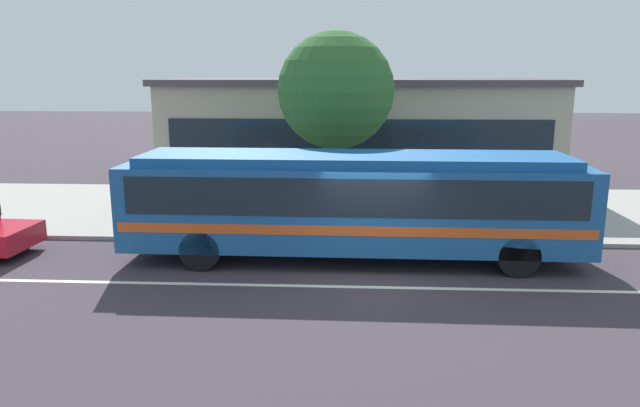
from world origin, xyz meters
TOP-DOWN VIEW (x-y plane):
  - ground_plane at (0.00, 0.00)m, footprint 120.00×120.00m
  - sidewalk_slab at (0.00, 6.62)m, footprint 60.00×8.00m
  - lane_stripe_center at (0.00, -0.80)m, footprint 56.00×0.16m
  - transit_bus at (-0.50, 1.27)m, footprint 11.61×2.65m
  - pedestrian_waiting_near_sign at (-4.07, 4.06)m, footprint 0.42×0.42m
  - street_tree_near_stop at (-1.08, 5.51)m, footprint 3.70×3.70m
  - station_building at (-0.33, 12.13)m, footprint 15.56×8.55m

SIDE VIEW (x-z plane):
  - ground_plane at x=0.00m, z-range 0.00..0.00m
  - lane_stripe_center at x=0.00m, z-range 0.00..0.01m
  - sidewalk_slab at x=0.00m, z-range 0.00..0.12m
  - pedestrian_waiting_near_sign at x=-4.07m, z-range 0.27..1.97m
  - transit_bus at x=-0.50m, z-range 0.23..2.98m
  - station_building at x=-0.33m, z-range 0.01..4.51m
  - street_tree_near_stop at x=-1.08m, z-range 1.21..7.14m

